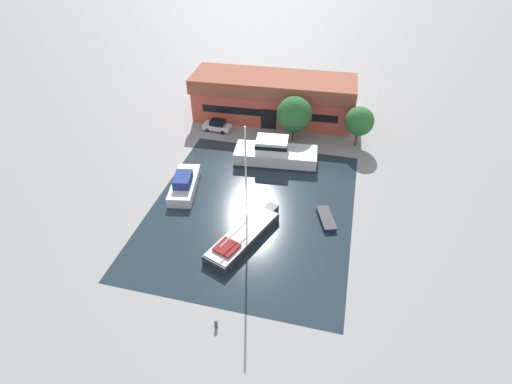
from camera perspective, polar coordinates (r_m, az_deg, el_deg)
name	(u,v)px	position (r m, az deg, el deg)	size (l,w,h in m)	color
ground_plane	(252,209)	(46.89, -0.62, -2.51)	(440.00, 440.00, 0.00)	gray
water_canal	(252,209)	(46.88, -0.62, -2.50)	(23.24, 28.20, 0.01)	#1E2D38
warehouse_building	(273,97)	(64.91, 2.42, 13.35)	(25.69, 9.29, 6.83)	#C64C3D
quay_tree_near_building	(294,114)	(58.25, 5.49, 10.96)	(5.12, 5.12, 6.73)	brown
quay_tree_by_water	(359,121)	(58.69, 14.54, 9.75)	(4.11, 4.11, 5.91)	brown
parked_car	(217,125)	(62.40, -5.57, 9.45)	(4.27, 2.08, 1.71)	silver
sailboat_moored	(244,235)	(42.74, -1.77, -6.23)	(6.26, 11.12, 13.44)	#23282D
motor_cruiser	(275,153)	(54.43, 2.71, 5.53)	(11.54, 5.33, 3.51)	silver
small_dinghy	(326,219)	(45.96, 10.02, -3.77)	(2.74, 4.33, 0.51)	#19234C
cabin_boat	(184,184)	(50.13, -10.22, 1.13)	(4.19, 7.92, 2.35)	silver
mooring_bollard	(216,324)	(36.22, -5.74, -18.22)	(0.31, 0.31, 0.80)	#47474C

